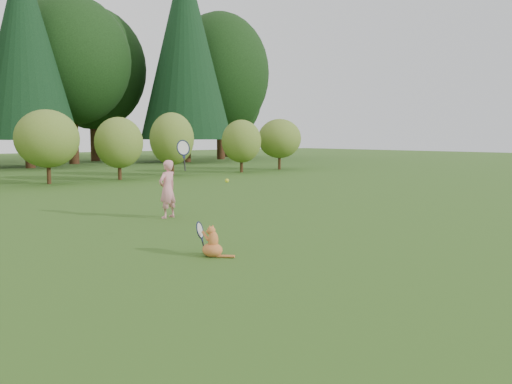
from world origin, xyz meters
TOP-DOWN VIEW (x-y plane):
  - ground at (0.00, 0.00)m, footprint 100.00×100.00m
  - shrub_row at (0.00, 13.00)m, footprint 28.00×3.00m
  - child at (-0.18, 3.15)m, footprint 0.69×0.45m
  - cat at (-1.34, -0.13)m, footprint 0.37×0.62m
  - tennis_ball at (-0.56, 0.58)m, footprint 0.06×0.06m

SIDE VIEW (x-z plane):
  - ground at x=0.00m, z-range 0.00..0.00m
  - cat at x=-1.34m, z-range -0.07..0.52m
  - child at x=-0.18m, z-range -0.26..1.49m
  - tennis_ball at x=-0.56m, z-range 0.92..0.98m
  - shrub_row at x=0.00m, z-range 0.00..2.80m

